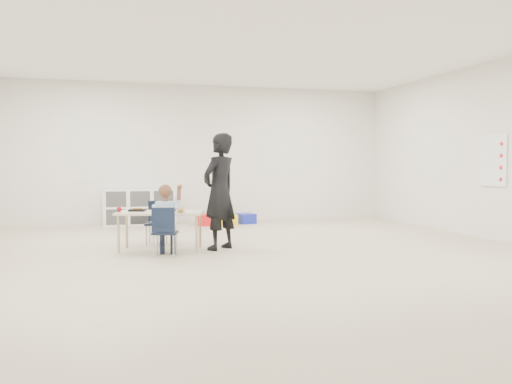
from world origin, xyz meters
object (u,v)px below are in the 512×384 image
object	(u,v)px
table	(161,231)
child	(165,217)
chair_near	(165,232)
cubby_shelf	(140,207)
adult	(220,192)

from	to	relation	value
table	child	world-z (taller)	child
table	chair_near	size ratio (longest dim) A/B	1.99
child	cubby_shelf	world-z (taller)	child
chair_near	adult	world-z (taller)	adult
adult	child	bearing A→B (deg)	-13.00
table	chair_near	bearing A→B (deg)	-73.70
child	chair_near	bearing A→B (deg)	0.00
cubby_shelf	table	bearing A→B (deg)	-88.38
table	chair_near	world-z (taller)	chair_near
table	child	distance (m)	0.58
chair_near	child	bearing A→B (deg)	0.00
chair_near	adult	bearing A→B (deg)	40.91
child	adult	xyz separation A→B (m)	(0.79, 0.38, 0.30)
chair_near	child	xyz separation A→B (m)	(0.00, 0.00, 0.19)
cubby_shelf	adult	bearing A→B (deg)	-75.40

